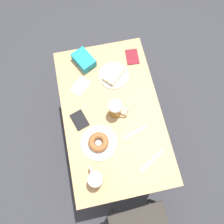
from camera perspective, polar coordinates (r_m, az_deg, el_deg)
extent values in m
plane|color=#333338|center=(2.16, 0.00, -6.13)|extent=(8.00, 8.00, 0.00)
cube|color=tan|center=(1.48, 0.00, -0.42)|extent=(0.66, 1.09, 0.03)
cylinder|color=black|center=(2.04, 5.10, 11.36)|extent=(0.04, 0.04, 0.69)
cylinder|color=black|center=(2.02, -11.21, 8.22)|extent=(0.04, 0.04, 0.69)
cylinder|color=black|center=(1.81, 12.96, -17.17)|extent=(0.04, 0.04, 0.69)
cylinder|color=black|center=(1.78, -6.16, -21.38)|extent=(0.04, 0.04, 0.69)
cylinder|color=#2D2823|center=(1.92, 10.86, -22.18)|extent=(0.03, 0.03, 0.44)
cylinder|color=#2D2823|center=(1.90, -0.08, -25.27)|extent=(0.03, 0.03, 0.44)
cylinder|color=silver|center=(1.57, 0.47, 9.50)|extent=(0.21, 0.21, 0.01)
cube|color=#D1B27F|center=(1.55, 0.47, 9.84)|extent=(0.18, 0.18, 0.03)
cylinder|color=silver|center=(1.41, -3.48, -8.05)|extent=(0.23, 0.23, 0.01)
torus|color=brown|center=(1.39, -3.54, -7.86)|extent=(0.13, 0.13, 0.04)
cylinder|color=#8C5619|center=(1.41, 0.84, 0.54)|extent=(0.08, 0.08, 0.11)
cylinder|color=white|center=(1.35, 0.88, 1.48)|extent=(0.08, 0.08, 0.02)
torus|color=silver|center=(1.40, 2.73, 0.42)|extent=(0.08, 0.04, 0.09)
cylinder|color=#8C5619|center=(1.34, -4.15, -17.19)|extent=(0.08, 0.08, 0.11)
cylinder|color=white|center=(1.27, -4.37, -17.13)|extent=(0.08, 0.08, 0.02)
torus|color=silver|center=(1.33, -5.11, -15.39)|extent=(0.03, 0.09, 0.09)
cube|color=white|center=(1.55, -8.28, 6.73)|extent=(0.15, 0.15, 0.00)
cube|color=silver|center=(1.44, 6.02, -5.26)|extent=(0.16, 0.06, 0.00)
cube|color=silver|center=(1.42, 10.39, -12.31)|extent=(0.17, 0.11, 0.00)
cube|color=black|center=(1.46, -8.48, -2.10)|extent=(0.12, 0.15, 0.01)
cube|color=maroon|center=(1.66, 5.31, 14.17)|extent=(0.10, 0.13, 0.01)
cube|color=teal|center=(1.62, -7.37, 13.31)|extent=(0.17, 0.19, 0.06)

